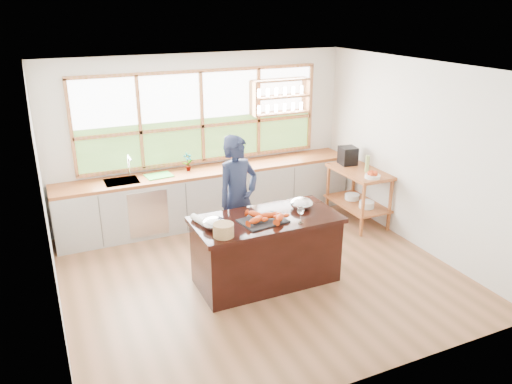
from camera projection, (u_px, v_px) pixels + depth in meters
ground_plane at (259, 273)px, 6.73m from camera, size 5.00×5.00×0.00m
room_shell at (245, 138)px, 6.55m from camera, size 5.02×4.52×2.71m
back_counter at (209, 195)px, 8.21m from camera, size 4.90×0.63×0.90m
right_shelf_unit at (359, 187)px, 8.11m from camera, size 0.62×1.10×0.90m
island at (266, 250)px, 6.39m from camera, size 1.85×0.90×0.90m
cook at (238, 199)px, 6.82m from camera, size 0.75×0.60×1.80m
potted_plant at (188, 162)px, 7.93m from camera, size 0.18×0.15×0.30m
cutting_board at (159, 176)px, 7.74m from camera, size 0.43×0.34×0.01m
espresso_machine at (348, 156)px, 8.27m from camera, size 0.29×0.31×0.29m
wine_bottle at (367, 164)px, 7.89m from camera, size 0.08×0.08×0.27m
fruit_bowl at (373, 175)px, 7.64m from camera, size 0.24×0.24×0.11m
slate_board at (263, 221)px, 6.12m from camera, size 0.60×0.47×0.02m
lobster_pile at (265, 217)px, 6.11m from camera, size 0.52×0.44×0.08m
mixing_bowl_left at (214, 223)px, 5.93m from camera, size 0.29×0.29×0.14m
mixing_bowl_right at (301, 203)px, 6.51m from camera, size 0.31×0.31×0.15m
wine_glass at (301, 211)px, 6.02m from camera, size 0.08×0.08×0.22m
wicker_basket at (224, 230)px, 5.71m from camera, size 0.24×0.24×0.15m
parchment_roll at (199, 220)px, 6.07m from camera, size 0.15×0.31×0.08m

